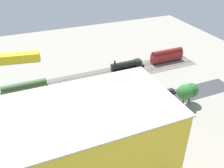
# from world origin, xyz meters

# --- Properties ---
(ground_plane) EXTENTS (181.06, 181.06, 0.00)m
(ground_plane) POSITION_xyz_m (0.00, 0.00, 0.00)
(ground_plane) COLOR gray
(ground_plane) RESTS_ON ground
(rail_bed) EXTENTS (113.31, 14.47, 0.01)m
(rail_bed) POSITION_xyz_m (0.00, -22.26, 0.00)
(rail_bed) COLOR #665E54
(rail_bed) RESTS_ON ground
(street_asphalt) EXTENTS (113.26, 10.38, 0.01)m
(street_asphalt) POSITION_xyz_m (0.00, 2.95, 0.00)
(street_asphalt) COLOR #38383D
(street_asphalt) RESTS_ON ground
(track_rails) EXTENTS (113.15, 8.04, 0.12)m
(track_rails) POSITION_xyz_m (0.00, -22.26, 0.18)
(track_rails) COLOR #9E9EA8
(track_rails) RESTS_ON ground
(platform_canopy_near) EXTENTS (66.54, 5.33, 4.14)m
(platform_canopy_near) POSITION_xyz_m (14.39, -14.20, 3.90)
(platform_canopy_near) COLOR #B73328
(platform_canopy_near) RESTS_ON ground
(locomotive) EXTENTS (15.82, 3.12, 5.25)m
(locomotive) POSITION_xyz_m (-24.54, -24.80, 1.88)
(locomotive) COLOR black
(locomotive) RESTS_ON ground
(passenger_coach) EXTENTS (16.37, 3.33, 6.05)m
(passenger_coach) POSITION_xyz_m (-45.08, -24.80, 3.17)
(passenger_coach) COLOR black
(passenger_coach) RESTS_ON ground
(freight_coach_far) EXTENTS (16.99, 3.07, 5.77)m
(freight_coach_far) POSITION_xyz_m (20.47, -19.71, 3.03)
(freight_coach_far) COLOR black
(freight_coach_far) RESTS_ON ground
(parked_car_0) EXTENTS (4.47, 1.95, 1.62)m
(parked_car_0) POSITION_xyz_m (-31.25, -0.54, 0.72)
(parked_car_0) COLOR black
(parked_car_0) RESTS_ON ground
(parked_car_1) EXTENTS (4.67, 1.83, 1.65)m
(parked_car_1) POSITION_xyz_m (-23.49, 0.16, 0.73)
(parked_car_1) COLOR black
(parked_car_1) RESTS_ON ground
(parked_car_2) EXTENTS (4.55, 1.92, 1.64)m
(parked_car_2) POSITION_xyz_m (-15.75, -0.47, 0.73)
(parked_car_2) COLOR black
(parked_car_2) RESTS_ON ground
(parked_car_3) EXTENTS (4.86, 2.10, 1.66)m
(parked_car_3) POSITION_xyz_m (-8.47, -1.01, 0.74)
(parked_car_3) COLOR black
(parked_car_3) RESTS_ON ground
(parked_car_4) EXTENTS (4.35, 2.04, 1.57)m
(parked_car_4) POSITION_xyz_m (-1.26, -0.19, 0.70)
(parked_car_4) COLOR black
(parked_car_4) RESTS_ON ground
(construction_building) EXTENTS (38.51, 22.36, 21.85)m
(construction_building) POSITION_xyz_m (9.33, 24.45, 10.92)
(construction_building) COLOR yellow
(construction_building) RESTS_ON ground
(construction_roof_slab) EXTENTS (39.12, 22.97, 0.40)m
(construction_roof_slab) POSITION_xyz_m (9.33, 24.45, 22.05)
(construction_roof_slab) COLOR #B7B2A8
(construction_roof_slab) RESTS_ON construction_building
(box_truck_0) EXTENTS (9.54, 2.54, 3.37)m
(box_truck_0) POSITION_xyz_m (-2.82, 6.72, 1.66)
(box_truck_0) COLOR black
(box_truck_0) RESTS_ON ground
(box_truck_1) EXTENTS (8.60, 2.67, 3.46)m
(box_truck_1) POSITION_xyz_m (4.99, 7.22, 1.69)
(box_truck_1) COLOR black
(box_truck_1) RESTS_ON ground
(street_tree_0) EXTENTS (5.18, 5.18, 7.78)m
(street_tree_0) POSITION_xyz_m (-34.21, 7.15, 5.16)
(street_tree_0) COLOR brown
(street_tree_0) RESTS_ON ground
(street_tree_1) EXTENTS (6.00, 6.00, 8.46)m
(street_tree_1) POSITION_xyz_m (5.55, 8.16, 5.45)
(street_tree_1) COLOR brown
(street_tree_1) RESTS_ON ground
(street_tree_2) EXTENTS (5.48, 5.48, 8.35)m
(street_tree_2) POSITION_xyz_m (-30.99, 7.86, 5.59)
(street_tree_2) COLOR brown
(street_tree_2) RESTS_ON ground
(traffic_light) EXTENTS (0.50, 0.36, 6.72)m
(traffic_light) POSITION_xyz_m (2.54, -1.77, 4.44)
(traffic_light) COLOR #333333
(traffic_light) RESTS_ON ground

